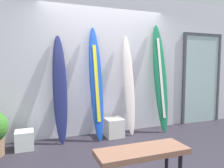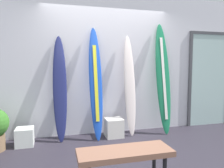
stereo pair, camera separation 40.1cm
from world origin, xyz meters
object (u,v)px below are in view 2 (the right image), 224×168
at_px(display_block_left, 25,137).
at_px(display_block_center, 114,128).
at_px(surfboard_ivory, 130,86).
at_px(bench, 125,155).
at_px(surfboard_cobalt, 96,83).
at_px(glass_door, 210,78).
at_px(surfboard_emerald, 163,78).
at_px(surfboard_navy, 60,89).

xyz_separation_m(display_block_left, display_block_center, (1.60, 0.06, 0.02)).
distance_m(surfboard_ivory, bench, 2.06).
height_order(surfboard_cobalt, glass_door, glass_door).
relative_size(surfboard_cobalt, surfboard_emerald, 0.94).
bearing_deg(bench, surfboard_ivory, 69.27).
height_order(surfboard_cobalt, surfboard_ivory, surfboard_cobalt).
bearing_deg(bench, display_block_center, 78.59).
bearing_deg(glass_door, surfboard_navy, -176.79).
distance_m(surfboard_navy, surfboard_ivory, 1.34).
bearing_deg(surfboard_navy, surfboard_emerald, -1.10).
relative_size(surfboard_emerald, display_block_left, 7.33).
bearing_deg(glass_door, surfboard_ivory, -174.39).
height_order(display_block_left, display_block_center, display_block_center).
bearing_deg(surfboard_cobalt, glass_door, 5.19).
bearing_deg(display_block_center, glass_door, 6.56).
xyz_separation_m(surfboard_navy, surfboard_ivory, (1.34, -0.01, 0.02)).
relative_size(surfboard_ivory, surfboard_emerald, 0.88).
distance_m(display_block_center, bench, 1.84).
bearing_deg(glass_door, display_block_left, -175.21).
relative_size(surfboard_navy, display_block_center, 5.43).
relative_size(surfboard_navy, surfboard_emerald, 0.86).
distance_m(surfboard_navy, display_block_left, 1.00).
bearing_deg(surfboard_ivory, surfboard_cobalt, -176.04).
xyz_separation_m(surfboard_navy, surfboard_cobalt, (0.65, -0.06, 0.11)).
bearing_deg(surfboard_emerald, glass_door, 9.89).
relative_size(glass_door, bench, 2.12).
distance_m(surfboard_ivory, glass_door, 2.02).
distance_m(surfboard_cobalt, display_block_center, 0.94).
bearing_deg(display_block_left, surfboard_cobalt, 3.94).
height_order(surfboard_navy, surfboard_cobalt, surfboard_cobalt).
distance_m(surfboard_emerald, bench, 2.41).
relative_size(display_block_center, bench, 0.35).
height_order(surfboard_emerald, display_block_center, surfboard_emerald).
bearing_deg(display_block_center, bench, -101.41).
distance_m(surfboard_navy, glass_door, 3.35).
xyz_separation_m(surfboard_ivory, glass_door, (2.01, 0.20, 0.13)).
relative_size(surfboard_cobalt, surfboard_ivory, 1.07).
xyz_separation_m(surfboard_emerald, bench, (-1.41, -1.83, -0.68)).
bearing_deg(display_block_left, surfboard_emerald, 2.26).
xyz_separation_m(surfboard_cobalt, surfboard_ivory, (0.69, 0.05, -0.08)).
height_order(surfboard_ivory, surfboard_emerald, surfboard_emerald).
height_order(surfboard_ivory, glass_door, glass_door).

